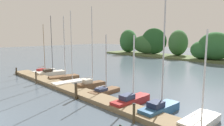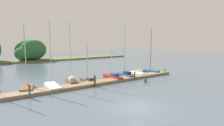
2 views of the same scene
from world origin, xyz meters
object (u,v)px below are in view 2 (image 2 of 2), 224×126
at_px(sailboat_8, 137,73).
at_px(mooring_piling_2, 95,81).
at_px(sailboat_3, 52,86).
at_px(mooring_piling_4, 165,72).
at_px(sailboat_5, 88,80).
at_px(mooring_piling_1, 29,92).
at_px(sailboat_6, 112,77).
at_px(mooring_piling_3, 135,76).
at_px(sailboat_4, 71,80).
at_px(sailboat_9, 151,71).
at_px(channel_buoy_0, 145,80).
at_px(sailboat_7, 125,74).
at_px(sailboat_2, 27,87).

bearing_deg(sailboat_8, mooring_piling_2, 107.29).
bearing_deg(sailboat_3, mooring_piling_4, -94.17).
relative_size(sailboat_5, mooring_piling_1, 3.95).
bearing_deg(mooring_piling_4, mooring_piling_2, 178.90).
distance_m(sailboat_6, mooring_piling_4, 9.01).
bearing_deg(mooring_piling_3, mooring_piling_2, 178.88).
xyz_separation_m(sailboat_4, sailboat_9, (14.25, -0.58, 0.02)).
distance_m(sailboat_5, channel_buoy_0, 7.81).
xyz_separation_m(sailboat_3, sailboat_8, (13.82, 0.20, 0.03)).
height_order(sailboat_4, sailboat_9, sailboat_4).
bearing_deg(mooring_piling_2, mooring_piling_4, -1.10).
xyz_separation_m(sailboat_5, sailboat_8, (8.82, -0.20, 0.01)).
relative_size(sailboat_7, mooring_piling_4, 8.29).
distance_m(sailboat_6, mooring_piling_1, 11.87).
bearing_deg(sailboat_3, mooring_piling_3, -98.60).
xyz_separation_m(mooring_piling_3, mooring_piling_4, (6.44, -0.12, -0.13)).
bearing_deg(sailboat_9, mooring_piling_3, 102.91).
xyz_separation_m(mooring_piling_1, mooring_piling_2, (7.41, 0.22, 0.01)).
height_order(mooring_piling_1, mooring_piling_4, mooring_piling_1).
bearing_deg(sailboat_6, channel_buoy_0, -147.86).
bearing_deg(sailboat_7, sailboat_6, 95.02).
xyz_separation_m(sailboat_2, sailboat_9, (19.53, -0.64, 0.10)).
bearing_deg(sailboat_7, mooring_piling_2, 112.43).
bearing_deg(sailboat_4, sailboat_9, -84.10).
bearing_deg(sailboat_3, sailboat_4, -71.74).
xyz_separation_m(sailboat_5, channel_buoy_0, (6.30, -4.62, -0.06)).
bearing_deg(sailboat_9, sailboat_5, 77.98).
distance_m(sailboat_8, sailboat_9, 3.11).
xyz_separation_m(mooring_piling_1, mooring_piling_3, (13.80, 0.10, -0.05)).
xyz_separation_m(sailboat_2, channel_buoy_0, (13.91, -4.93, -0.13)).
relative_size(sailboat_3, mooring_piling_4, 7.82).
distance_m(sailboat_4, sailboat_6, 6.03).
distance_m(sailboat_5, mooring_piling_2, 2.90).
height_order(sailboat_5, sailboat_6, sailboat_5).
relative_size(mooring_piling_3, channel_buoy_0, 2.09).
bearing_deg(sailboat_6, mooring_piling_3, -138.36).
bearing_deg(sailboat_7, mooring_piling_3, 176.40).
distance_m(sailboat_3, sailboat_8, 13.82).
bearing_deg(mooring_piling_1, channel_buoy_0, -6.32).
distance_m(mooring_piling_1, mooring_piling_4, 20.24).
height_order(sailboat_8, mooring_piling_2, sailboat_8).
relative_size(mooring_piling_1, mooring_piling_2, 0.99).
distance_m(sailboat_2, mooring_piling_4, 20.19).
height_order(sailboat_8, mooring_piling_4, sailboat_8).
height_order(mooring_piling_1, mooring_piling_3, mooring_piling_1).
height_order(sailboat_5, mooring_piling_2, sailboat_5).
xyz_separation_m(sailboat_7, channel_buoy_0, (0.16, -4.19, -0.23)).
distance_m(sailboat_6, channel_buoy_0, 4.87).
bearing_deg(sailboat_7, sailboat_8, -82.49).
height_order(sailboat_5, mooring_piling_1, sailboat_5).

